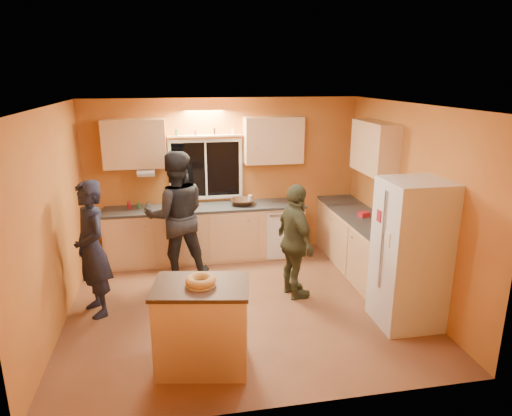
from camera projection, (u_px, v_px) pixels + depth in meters
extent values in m
plane|color=brown|center=(243.00, 304.00, 6.09)|extent=(4.50, 4.50, 0.00)
cube|color=#CC8234|center=(224.00, 177.00, 7.61)|extent=(4.50, 0.04, 2.60)
cube|color=#CC8234|center=(280.00, 278.00, 3.84)|extent=(4.50, 0.04, 2.60)
cube|color=#CC8234|center=(53.00, 221.00, 5.33)|extent=(0.04, 4.00, 2.60)
cube|color=#CC8234|center=(408.00, 202.00, 6.12)|extent=(0.04, 4.00, 2.60)
cube|color=white|center=(242.00, 106.00, 5.36)|extent=(4.50, 4.00, 0.02)
cube|color=black|center=(206.00, 169.00, 7.50)|extent=(1.10, 0.02, 0.90)
cube|color=white|center=(206.00, 170.00, 7.49)|extent=(1.20, 0.04, 1.00)
cube|color=tan|center=(134.00, 144.00, 7.03)|extent=(0.95, 0.33, 0.75)
cube|color=tan|center=(273.00, 140.00, 7.42)|extent=(0.95, 0.33, 0.75)
cube|color=tan|center=(374.00, 147.00, 6.67)|extent=(0.33, 1.00, 0.75)
cylinder|color=silver|center=(146.00, 173.00, 7.08)|extent=(0.27, 0.12, 0.12)
cube|color=tan|center=(206.00, 234.00, 7.51)|extent=(3.20, 0.60, 0.86)
cube|color=#282B2D|center=(205.00, 208.00, 7.38)|extent=(3.24, 0.62, 0.04)
cube|color=tan|center=(339.00, 226.00, 7.92)|extent=(0.60, 0.60, 0.86)
cube|color=#282B2D|center=(340.00, 201.00, 7.79)|extent=(0.62, 0.62, 0.04)
cube|color=tan|center=(367.00, 251.00, 6.78)|extent=(0.60, 1.80, 0.86)
cube|color=#282B2D|center=(369.00, 222.00, 6.66)|extent=(0.62, 1.84, 0.04)
cube|color=silver|center=(410.00, 254.00, 5.41)|extent=(0.72, 0.70, 1.80)
cube|color=tan|center=(202.00, 327.00, 4.69)|extent=(1.01, 0.77, 0.90)
cube|color=black|center=(201.00, 287.00, 4.56)|extent=(1.06, 0.82, 0.04)
torus|color=tan|center=(201.00, 281.00, 4.55)|extent=(0.31, 0.31, 0.09)
imported|color=black|center=(92.00, 249.00, 5.65)|extent=(0.66, 0.75, 1.74)
imported|color=black|center=(176.00, 216.00, 6.69)|extent=(1.00, 0.81, 1.92)
imported|color=#393E27|center=(295.00, 242.00, 6.11)|extent=(0.55, 0.98, 1.59)
imported|color=black|center=(242.00, 202.00, 7.46)|extent=(0.46, 0.46, 0.09)
cylinder|color=beige|center=(186.00, 202.00, 7.31)|extent=(0.14, 0.14, 0.17)
imported|color=gray|center=(397.00, 228.00, 5.85)|extent=(0.35, 0.33, 0.32)
cube|color=#A31925|center=(364.00, 214.00, 6.84)|extent=(0.19, 0.17, 0.07)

